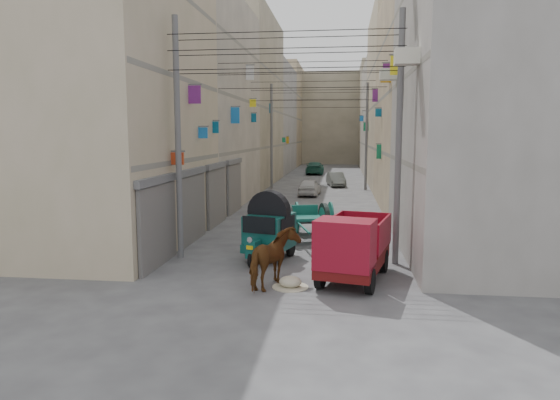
% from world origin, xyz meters
% --- Properties ---
extents(ground, '(140.00, 140.00, 0.00)m').
position_xyz_m(ground, '(0.00, 0.00, 0.00)').
color(ground, '#424144').
rests_on(ground, ground).
extents(building_row_left, '(8.00, 62.00, 14.00)m').
position_xyz_m(building_row_left, '(-8.00, 34.13, 6.46)').
color(building_row_left, '#BBA78E').
rests_on(building_row_left, ground).
extents(building_row_right, '(8.00, 62.00, 14.00)m').
position_xyz_m(building_row_right, '(8.00, 34.13, 6.46)').
color(building_row_right, '#A19B97').
rests_on(building_row_right, ground).
extents(end_cap_building, '(22.00, 10.00, 13.00)m').
position_xyz_m(end_cap_building, '(0.00, 66.00, 6.50)').
color(end_cap_building, tan).
rests_on(end_cap_building, ground).
extents(shutters_left, '(0.18, 14.40, 2.88)m').
position_xyz_m(shutters_left, '(-3.92, 10.38, 1.49)').
color(shutters_left, '#545459').
rests_on(shutters_left, ground).
extents(signboards, '(8.22, 40.52, 5.67)m').
position_xyz_m(signboards, '(-0.01, 21.66, 3.43)').
color(signboards, silver).
rests_on(signboards, ground).
extents(ac_units, '(0.70, 6.55, 3.35)m').
position_xyz_m(ac_units, '(3.65, 7.67, 7.43)').
color(ac_units, beige).
rests_on(ac_units, ground).
extents(utility_poles, '(7.40, 22.20, 8.00)m').
position_xyz_m(utility_poles, '(0.00, 17.00, 4.00)').
color(utility_poles, '#5D5D60').
rests_on(utility_poles, ground).
extents(overhead_cables, '(7.40, 22.52, 1.12)m').
position_xyz_m(overhead_cables, '(0.00, 14.40, 6.77)').
color(overhead_cables, black).
rests_on(overhead_cables, ground).
extents(auto_rickshaw, '(1.87, 2.60, 1.76)m').
position_xyz_m(auto_rickshaw, '(-0.56, 6.14, 1.04)').
color(auto_rickshaw, black).
rests_on(auto_rickshaw, ground).
extents(tonga_cart, '(2.14, 3.58, 1.52)m').
position_xyz_m(tonga_cart, '(0.49, 8.95, 0.79)').
color(tonga_cart, black).
rests_on(tonga_cart, ground).
extents(mini_truck, '(2.30, 3.73, 1.95)m').
position_xyz_m(mini_truck, '(2.14, 3.61, 0.94)').
color(mini_truck, black).
rests_on(mini_truck, ground).
extents(second_cart, '(1.76, 1.62, 1.34)m').
position_xyz_m(second_cart, '(0.67, 10.76, 0.72)').
color(second_cart, '#155E51').
rests_on(second_cart, ground).
extents(feed_sack, '(0.62, 0.50, 0.31)m').
position_xyz_m(feed_sack, '(0.48, 3.05, 0.16)').
color(feed_sack, '#BCB69C').
rests_on(feed_sack, ground).
extents(horse, '(1.42, 2.07, 1.60)m').
position_xyz_m(horse, '(0.04, 3.00, 0.80)').
color(horse, brown).
rests_on(horse, ground).
extents(distant_car_white, '(1.53, 3.42, 1.14)m').
position_xyz_m(distant_car_white, '(-0.40, 24.08, 0.57)').
color(distant_car_white, silver).
rests_on(distant_car_white, ground).
extents(distant_car_grey, '(1.73, 3.58, 1.13)m').
position_xyz_m(distant_car_grey, '(1.33, 30.63, 0.57)').
color(distant_car_grey, '#5B605C').
rests_on(distant_car_grey, ground).
extents(distant_car_green, '(1.90, 4.56, 1.32)m').
position_xyz_m(distant_car_green, '(-1.09, 42.94, 0.66)').
color(distant_car_green, '#1D5545').
rests_on(distant_car_green, ground).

